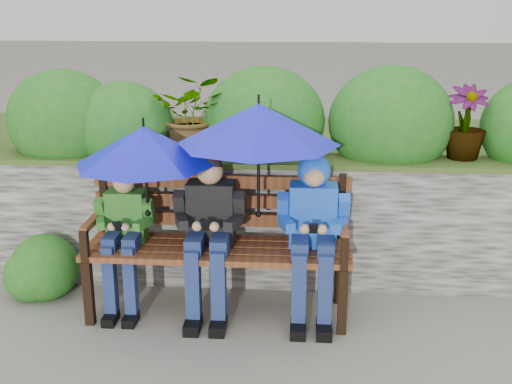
# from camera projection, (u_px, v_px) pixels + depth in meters

# --- Properties ---
(ground) EXTENTS (60.00, 60.00, 0.00)m
(ground) POSITION_uv_depth(u_px,v_px,m) (255.00, 323.00, 4.58)
(ground) COLOR slate
(ground) RESTS_ON ground
(garden_backdrop) EXTENTS (8.09, 2.86, 1.86)m
(garden_backdrop) POSITION_uv_depth(u_px,v_px,m) (263.00, 175.00, 5.89)
(garden_backdrop) COLOR #3E3B38
(garden_backdrop) RESTS_ON ground
(park_bench) EXTENTS (1.90, 0.56, 1.00)m
(park_bench) POSITION_uv_depth(u_px,v_px,m) (219.00, 236.00, 4.65)
(park_bench) COLOR black
(park_bench) RESTS_ON ground
(boy_left) EXTENTS (0.42, 0.48, 1.06)m
(boy_left) POSITION_uv_depth(u_px,v_px,m) (124.00, 231.00, 4.61)
(boy_left) COLOR #267D1F
(boy_left) RESTS_ON ground
(boy_middle) EXTENTS (0.50, 0.58, 1.18)m
(boy_middle) POSITION_uv_depth(u_px,v_px,m) (209.00, 227.00, 4.54)
(boy_middle) COLOR black
(boy_middle) RESTS_ON ground
(boy_right) EXTENTS (0.50, 0.61, 1.18)m
(boy_right) POSITION_uv_depth(u_px,v_px,m) (313.00, 223.00, 4.49)
(boy_right) COLOR blue
(boy_right) RESTS_ON ground
(umbrella_left) EXTENTS (0.98, 0.98, 0.71)m
(umbrella_left) POSITION_uv_depth(u_px,v_px,m) (144.00, 146.00, 4.42)
(umbrella_left) COLOR #151AE4
(umbrella_left) RESTS_ON ground
(umbrella_right) EXTENTS (1.11, 1.11, 0.86)m
(umbrella_right) POSITION_uv_depth(u_px,v_px,m) (259.00, 124.00, 4.30)
(umbrella_right) COLOR #151AE4
(umbrella_right) RESTS_ON ground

